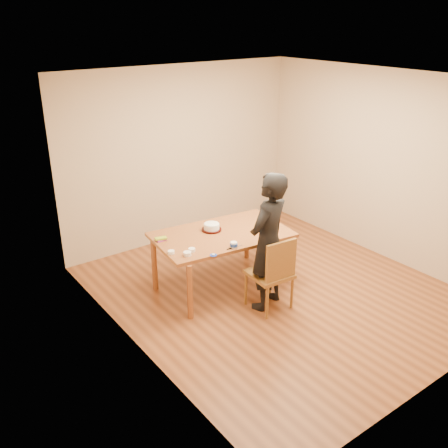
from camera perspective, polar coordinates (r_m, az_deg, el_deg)
room_shell at (r=6.32m, az=4.31°, el=4.27°), size 4.00×4.50×2.70m
dining_table at (r=6.43m, az=-0.27°, el=-1.25°), size 1.83×1.23×0.04m
dining_chair at (r=6.11m, az=5.21°, el=-5.71°), size 0.51×0.51×0.04m
cake_plate at (r=6.51m, az=-1.43°, el=-0.64°), size 0.26×0.26×0.02m
cake at (r=6.50m, az=-1.43°, el=-0.30°), size 0.20×0.20×0.06m
frosting_dome at (r=6.48m, az=-1.43°, el=0.07°), size 0.20×0.20×0.03m
frosting_tub at (r=6.03m, az=1.12°, el=-2.39°), size 0.08×0.08×0.07m
frosting_lid at (r=5.85m, az=-1.23°, el=-3.59°), size 0.08×0.08×0.01m
frosting_dollop at (r=5.85m, az=-1.23°, el=-3.48°), size 0.04×0.04×0.02m
ramekin_green at (r=5.86m, az=-4.22°, el=-3.40°), size 0.09×0.09×0.04m
ramekin_yellow at (r=5.95m, az=-3.71°, el=-2.97°), size 0.08×0.08×0.04m
ramekin_multi at (r=5.92m, az=-6.06°, el=-3.22°), size 0.08×0.08×0.04m
candy_box_pink at (r=6.27m, az=-7.16°, el=-1.82°), size 0.13×0.07×0.02m
candy_box_green at (r=6.26m, az=-7.23°, el=-1.64°), size 0.16×0.11×0.02m
spatula at (r=6.02m, az=0.90°, el=-2.77°), size 0.15×0.02×0.01m
person at (r=5.95m, az=5.07°, el=-2.07°), size 0.72×0.59×1.72m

